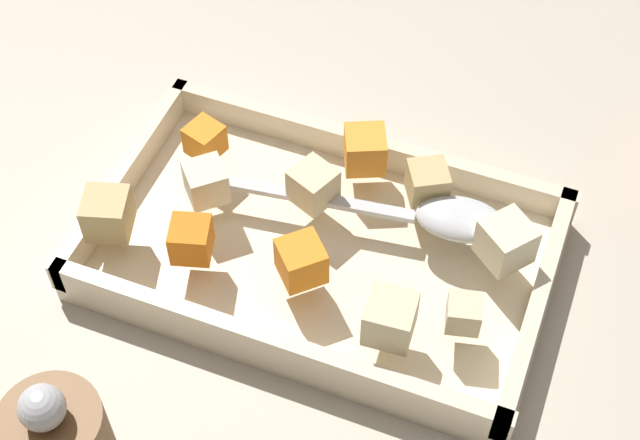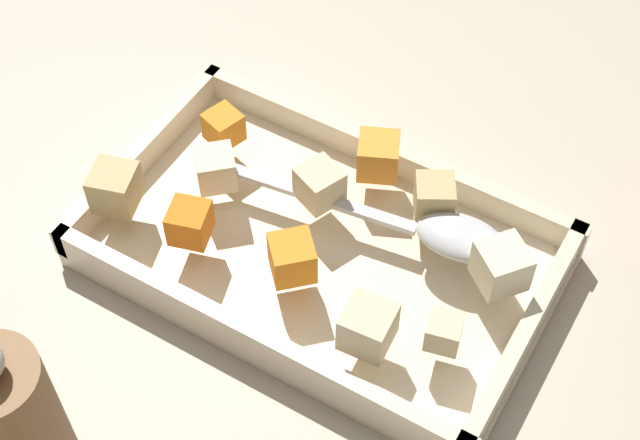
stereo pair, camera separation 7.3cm
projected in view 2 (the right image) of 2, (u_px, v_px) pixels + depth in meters
The scene contains 14 objects.
ground_plane at pixel (311, 278), 0.76m from camera, with size 4.00×4.00×0.00m, color #BCB29E.
baking_dish at pixel (320, 251), 0.76m from camera, with size 0.35×0.22×0.04m.
carrot_chunk_heap_side at pixel (378, 156), 0.76m from camera, with size 0.03×0.03×0.03m, color orange.
carrot_chunk_near_right at pixel (223, 127), 0.79m from camera, with size 0.03×0.03×0.03m, color orange.
carrot_chunk_near_left at pixel (291, 258), 0.70m from camera, with size 0.03×0.03×0.03m, color orange.
carrot_chunk_corner_nw at pixel (190, 223), 0.72m from camera, with size 0.03×0.03×0.03m, color orange.
potato_chunk_corner_ne at pixel (368, 327), 0.66m from camera, with size 0.03×0.03×0.03m, color beige.
potato_chunk_rim_edge at pixel (320, 185), 0.75m from camera, with size 0.03×0.03×0.03m, color beige.
potato_chunk_corner_se at pixel (501, 266), 0.70m from camera, with size 0.03×0.03×0.03m, color beige.
potato_chunk_far_left at pixel (444, 332), 0.67m from camera, with size 0.02×0.02×0.02m, color beige.
potato_chunk_mid_right at pixel (434, 197), 0.74m from camera, with size 0.03×0.03×0.03m, color tan.
potato_chunk_front_center at pixel (216, 169), 0.76m from camera, with size 0.03×0.03×0.03m, color beige.
potato_chunk_heap_top at pixel (115, 187), 0.74m from camera, with size 0.03×0.03×0.03m, color tan.
serving_spoon at pixel (443, 232), 0.72m from camera, with size 0.23×0.06×0.02m.
Camera 2 is at (-0.23, 0.37, 0.63)m, focal length 54.33 mm.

